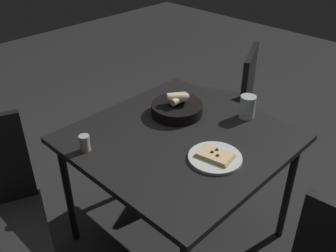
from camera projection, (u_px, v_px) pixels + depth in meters
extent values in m
plane|color=#2B2B2B|center=(178.00, 236.00, 2.22)|extent=(8.00, 8.00, 0.00)
cube|color=black|center=(180.00, 139.00, 1.86)|extent=(0.96, 0.97, 0.03)
cylinder|color=black|center=(288.00, 191.00, 2.05)|extent=(0.04, 0.04, 0.68)
cylinder|color=black|center=(176.00, 133.00, 2.55)|extent=(0.04, 0.04, 0.68)
cylinder|color=black|center=(68.00, 194.00, 2.03)|extent=(0.04, 0.04, 0.68)
cylinder|color=white|center=(215.00, 158.00, 1.69)|extent=(0.24, 0.24, 0.01)
cube|color=tan|center=(215.00, 155.00, 1.68)|extent=(0.17, 0.13, 0.01)
cube|color=beige|center=(215.00, 154.00, 1.67)|extent=(0.16, 0.12, 0.01)
sphere|color=brown|center=(212.00, 152.00, 1.68)|extent=(0.02, 0.02, 0.02)
sphere|color=brown|center=(218.00, 156.00, 1.66)|extent=(0.02, 0.02, 0.02)
sphere|color=brown|center=(217.00, 150.00, 1.69)|extent=(0.02, 0.02, 0.02)
cylinder|color=black|center=(177.00, 109.00, 2.02)|extent=(0.28, 0.28, 0.06)
cylinder|color=beige|center=(176.00, 96.00, 1.99)|extent=(0.09, 0.11, 0.04)
cylinder|color=beige|center=(178.00, 98.00, 1.98)|extent=(0.11, 0.11, 0.04)
cylinder|color=beige|center=(180.00, 100.00, 1.98)|extent=(0.04, 0.11, 0.04)
cylinder|color=red|center=(171.00, 105.00, 2.07)|extent=(0.06, 0.06, 0.03)
cylinder|color=silver|center=(247.00, 107.00, 1.97)|extent=(0.08, 0.08, 0.12)
cylinder|color=#C47717|center=(247.00, 110.00, 1.98)|extent=(0.07, 0.07, 0.08)
cylinder|color=#BFB299|center=(85.00, 144.00, 1.73)|extent=(0.05, 0.05, 0.07)
cylinder|color=maroon|center=(85.00, 147.00, 1.74)|extent=(0.04, 0.04, 0.03)
cylinder|color=#B7B7BC|center=(84.00, 137.00, 1.71)|extent=(0.05, 0.05, 0.01)
cylinder|color=black|center=(43.00, 228.00, 2.01)|extent=(0.03, 0.03, 0.40)
cube|color=black|center=(217.00, 105.00, 2.73)|extent=(0.58, 0.58, 0.04)
cube|color=black|center=(249.00, 80.00, 2.55)|extent=(0.21, 0.39, 0.41)
cylinder|color=black|center=(198.00, 114.00, 3.05)|extent=(0.03, 0.03, 0.40)
cylinder|color=black|center=(184.00, 138.00, 2.74)|extent=(0.03, 0.03, 0.40)
cylinder|color=black|center=(245.00, 122.00, 2.94)|extent=(0.03, 0.03, 0.40)
cylinder|color=black|center=(236.00, 148.00, 2.64)|extent=(0.03, 0.03, 0.40)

